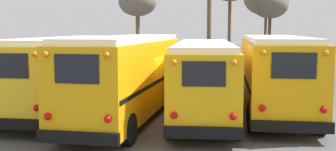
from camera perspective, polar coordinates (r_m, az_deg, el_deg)
ground_plane at (r=17.65m, az=-0.11°, el=-5.47°), size 160.00×160.00×0.00m
school_bus_0 at (r=18.84m, az=-13.54°, el=0.56°), size 2.63×10.03×3.24m
school_bus_1 at (r=16.95m, az=-5.43°, el=0.19°), size 2.96×10.56×3.32m
school_bus_2 at (r=17.60m, az=4.86°, el=0.01°), size 2.92×10.63×3.06m
school_bus_3 at (r=18.23m, az=14.34°, el=0.42°), size 2.65×9.43×3.29m
utility_pole at (r=28.42m, az=5.60°, el=8.55°), size 1.80×0.28×9.10m
bare_tree_0 at (r=38.12m, az=-4.15°, el=9.79°), size 3.39×3.39×7.25m
bare_tree_2 at (r=37.54m, az=13.68°, el=9.16°), size 3.03×3.03×6.75m
fence_line at (r=25.08m, az=2.33°, el=0.33°), size 16.99×0.06×1.42m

